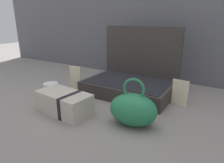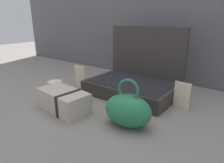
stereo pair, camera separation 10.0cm
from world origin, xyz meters
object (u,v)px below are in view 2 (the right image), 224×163
(coffee_mug, at_px, (55,88))
(info_card_left, at_px, (182,95))
(cream_toiletry_bag, at_px, (64,101))
(open_suitcase, at_px, (135,80))
(poster_card_right, at_px, (80,77))
(teal_pouch_handbag, at_px, (128,110))

(coffee_mug, distance_m, info_card_left, 0.71)
(cream_toiletry_bag, distance_m, info_card_left, 0.59)
(open_suitcase, height_order, coffee_mug, open_suitcase)
(poster_card_right, bearing_deg, cream_toiletry_bag, -60.89)
(teal_pouch_handbag, xyz_separation_m, coffee_mug, (-0.54, 0.04, -0.03))
(info_card_left, height_order, poster_card_right, poster_card_right)
(open_suitcase, relative_size, coffee_mug, 4.33)
(info_card_left, xyz_separation_m, poster_card_right, (-0.62, -0.10, 0.01))
(open_suitcase, xyz_separation_m, info_card_left, (0.30, -0.04, -0.01))
(open_suitcase, relative_size, poster_card_right, 3.36)
(info_card_left, distance_m, poster_card_right, 0.63)
(coffee_mug, bearing_deg, open_suitcase, 40.73)
(open_suitcase, relative_size, cream_toiletry_bag, 1.80)
(info_card_left, bearing_deg, coffee_mug, -151.33)
(teal_pouch_handbag, height_order, poster_card_right, teal_pouch_handbag)
(cream_toiletry_bag, height_order, info_card_left, info_card_left)
(cream_toiletry_bag, distance_m, poster_card_right, 0.32)
(teal_pouch_handbag, relative_size, cream_toiletry_bag, 0.78)
(cream_toiletry_bag, bearing_deg, open_suitcase, 70.40)
(teal_pouch_handbag, relative_size, poster_card_right, 1.46)
(open_suitcase, bearing_deg, teal_pouch_handbag, -62.96)
(open_suitcase, height_order, teal_pouch_handbag, open_suitcase)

